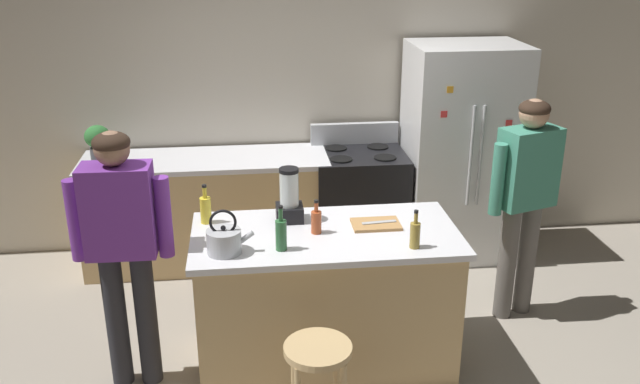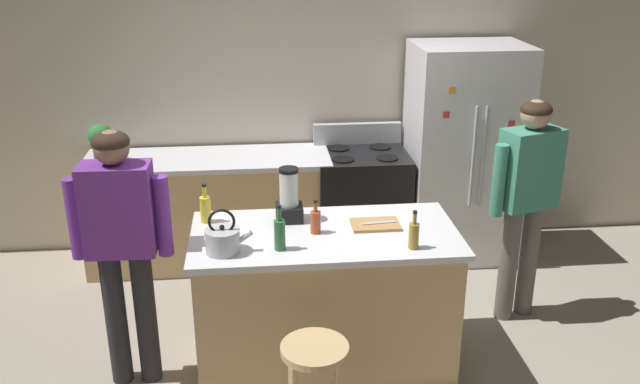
# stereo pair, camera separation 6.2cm
# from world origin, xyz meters

# --- Properties ---
(ground_plane) EXTENTS (14.00, 14.00, 0.00)m
(ground_plane) POSITION_xyz_m (0.00, 0.00, 0.00)
(ground_plane) COLOR #9E9384
(back_wall) EXTENTS (8.00, 0.10, 2.70)m
(back_wall) POSITION_xyz_m (0.00, 1.95, 1.35)
(back_wall) COLOR beige
(back_wall) RESTS_ON ground_plane
(kitchen_island) EXTENTS (1.64, 0.82, 0.93)m
(kitchen_island) POSITION_xyz_m (0.00, 0.00, 0.47)
(kitchen_island) COLOR tan
(kitchen_island) RESTS_ON ground_plane
(back_counter_run) EXTENTS (2.00, 0.64, 0.93)m
(back_counter_run) POSITION_xyz_m (-0.80, 1.55, 0.46)
(back_counter_run) COLOR tan
(back_counter_run) RESTS_ON ground_plane
(refrigerator) EXTENTS (0.90, 0.73, 1.82)m
(refrigerator) POSITION_xyz_m (1.33, 1.50, 0.91)
(refrigerator) COLOR silver
(refrigerator) RESTS_ON ground_plane
(stove_range) EXTENTS (0.76, 0.65, 1.11)m
(stove_range) POSITION_xyz_m (0.48, 1.52, 0.48)
(stove_range) COLOR black
(stove_range) RESTS_ON ground_plane
(person_by_island_left) EXTENTS (0.59, 0.23, 1.64)m
(person_by_island_left) POSITION_xyz_m (-1.20, -0.07, 0.99)
(person_by_island_left) COLOR #26262B
(person_by_island_left) RESTS_ON ground_plane
(person_by_sink_right) EXTENTS (0.59, 0.33, 1.62)m
(person_by_sink_right) POSITION_xyz_m (1.45, 0.44, 0.98)
(person_by_sink_right) COLOR #66605B
(person_by_sink_right) RESTS_ON ground_plane
(bar_stool) EXTENTS (0.36, 0.36, 0.65)m
(bar_stool) POSITION_xyz_m (-0.14, -0.79, 0.51)
(bar_stool) COLOR tan
(bar_stool) RESTS_ON ground_plane
(potted_plant) EXTENTS (0.20, 0.20, 0.30)m
(potted_plant) POSITION_xyz_m (-1.63, 1.55, 1.10)
(potted_plant) COLOR #4C4C51
(potted_plant) RESTS_ON back_counter_run
(blender_appliance) EXTENTS (0.17, 0.17, 0.35)m
(blender_appliance) POSITION_xyz_m (-0.21, 0.21, 1.08)
(blender_appliance) COLOR black
(blender_appliance) RESTS_ON kitchen_island
(bottle_vinegar) EXTENTS (0.06, 0.06, 0.24)m
(bottle_vinegar) POSITION_xyz_m (0.49, -0.27, 1.02)
(bottle_vinegar) COLOR olive
(bottle_vinegar) RESTS_ON kitchen_island
(bottle_olive_oil) EXTENTS (0.07, 0.07, 0.28)m
(bottle_olive_oil) POSITION_xyz_m (-0.28, -0.21, 1.03)
(bottle_olive_oil) COLOR #2D6638
(bottle_olive_oil) RESTS_ON kitchen_island
(bottle_cooking_sauce) EXTENTS (0.06, 0.06, 0.22)m
(bottle_cooking_sauce) POSITION_xyz_m (-0.06, -0.00, 1.01)
(bottle_cooking_sauce) COLOR #B24C26
(bottle_cooking_sauce) RESTS_ON kitchen_island
(bottle_soda) EXTENTS (0.07, 0.07, 0.26)m
(bottle_soda) POSITION_xyz_m (-0.73, 0.23, 1.02)
(bottle_soda) COLOR yellow
(bottle_soda) RESTS_ON kitchen_island
(tea_kettle) EXTENTS (0.28, 0.20, 0.27)m
(tea_kettle) POSITION_xyz_m (-0.61, -0.21, 1.01)
(tea_kettle) COLOR #B7BABF
(tea_kettle) RESTS_ON kitchen_island
(cutting_board) EXTENTS (0.30, 0.20, 0.02)m
(cutting_board) POSITION_xyz_m (0.33, 0.06, 0.94)
(cutting_board) COLOR #B7844C
(cutting_board) RESTS_ON kitchen_island
(chef_knife) EXTENTS (0.22, 0.05, 0.01)m
(chef_knife) POSITION_xyz_m (0.35, 0.06, 0.95)
(chef_knife) COLOR #B7BABF
(chef_knife) RESTS_ON cutting_board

